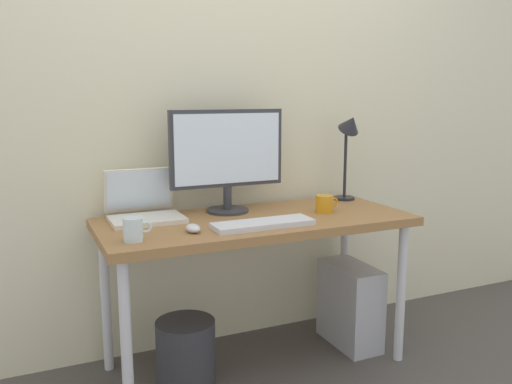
# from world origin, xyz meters

# --- Properties ---
(ground_plane) EXTENTS (6.00, 6.00, 0.00)m
(ground_plane) POSITION_xyz_m (0.00, 0.00, 0.00)
(ground_plane) COLOR #4C4742
(back_wall) EXTENTS (4.40, 0.04, 2.60)m
(back_wall) POSITION_xyz_m (0.00, 0.36, 1.30)
(back_wall) COLOR beige
(back_wall) RESTS_ON ground_plane
(desk) EXTENTS (1.42, 0.61, 0.72)m
(desk) POSITION_xyz_m (0.00, 0.00, 0.65)
(desk) COLOR olive
(desk) RESTS_ON ground_plane
(monitor) EXTENTS (0.56, 0.20, 0.49)m
(monitor) POSITION_xyz_m (-0.07, 0.17, 0.99)
(monitor) COLOR #333338
(monitor) RESTS_ON desk
(laptop) EXTENTS (0.32, 0.28, 0.22)m
(laptop) POSITION_xyz_m (-0.47, 0.19, 0.77)
(laptop) COLOR silver
(laptop) RESTS_ON desk
(desk_lamp) EXTENTS (0.11, 0.16, 0.47)m
(desk_lamp) POSITION_xyz_m (0.61, 0.17, 1.05)
(desk_lamp) COLOR #232328
(desk_lamp) RESTS_ON desk
(keyboard) EXTENTS (0.44, 0.14, 0.02)m
(keyboard) POSITION_xyz_m (-0.04, -0.16, 0.73)
(keyboard) COLOR silver
(keyboard) RESTS_ON desk
(mouse) EXTENTS (0.06, 0.09, 0.03)m
(mouse) POSITION_xyz_m (-0.34, -0.13, 0.73)
(mouse) COLOR silver
(mouse) RESTS_ON desk
(coffee_mug) EXTENTS (0.12, 0.08, 0.08)m
(coffee_mug) POSITION_xyz_m (0.35, -0.02, 0.76)
(coffee_mug) COLOR orange
(coffee_mug) RESTS_ON desk
(glass_cup) EXTENTS (0.11, 0.08, 0.09)m
(glass_cup) POSITION_xyz_m (-0.59, -0.17, 0.76)
(glass_cup) COLOR silver
(glass_cup) RESTS_ON desk
(computer_tower) EXTENTS (0.18, 0.36, 0.42)m
(computer_tower) POSITION_xyz_m (0.53, -0.00, 0.21)
(computer_tower) COLOR #B2B2B7
(computer_tower) RESTS_ON ground_plane
(wastebasket) EXTENTS (0.26, 0.26, 0.30)m
(wastebasket) POSITION_xyz_m (-0.36, -0.05, 0.15)
(wastebasket) COLOR #333338
(wastebasket) RESTS_ON ground_plane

